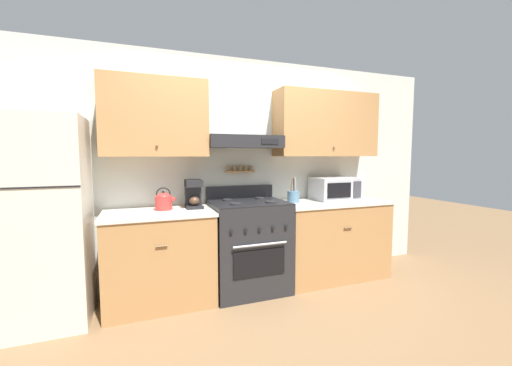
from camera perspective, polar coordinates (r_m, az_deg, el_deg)
The scene contains 10 objects.
ground_plane at distance 3.35m, azimuth 0.58°, elevation -20.79°, with size 16.00×16.00×0.00m, color brown.
wall_back at distance 3.61m, azimuth -1.97°, elevation 5.30°, with size 5.20×0.46×2.55m.
counter_left at distance 3.30m, azimuth -17.08°, elevation -12.79°, with size 1.04×0.66×0.92m.
counter_right at distance 3.93m, azimuth 13.45°, elevation -9.80°, with size 1.31×0.66×0.92m.
stove_range at distance 3.45m, azimuth -1.36°, elevation -11.28°, with size 0.79×0.68×1.11m.
refrigerator at distance 3.26m, azimuth -34.39°, elevation -5.79°, with size 0.71×0.69×1.79m.
tea_kettle at distance 3.24m, azimuth -16.45°, elevation -3.11°, with size 0.21×0.16×0.23m.
coffee_maker at distance 3.30m, azimuth -11.29°, elevation -1.91°, with size 0.16×0.20×0.29m.
microwave at distance 3.94m, azimuth 14.06°, elevation -0.98°, with size 0.53×0.38×0.27m.
utensil_crock at distance 3.64m, azimuth 6.78°, elevation -2.40°, with size 0.14×0.14×0.29m.
Camera 1 is at (-1.09, -2.81, 1.46)m, focal length 22.00 mm.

